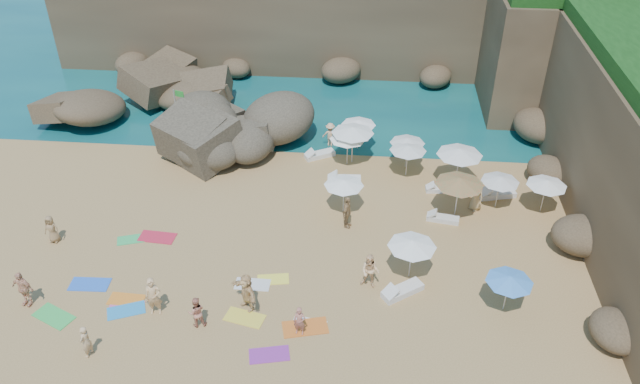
# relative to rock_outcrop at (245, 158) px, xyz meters

# --- Properties ---
(ground) EXTENTS (120.00, 120.00, 0.00)m
(ground) POSITION_rel_rock_outcrop_xyz_m (3.14, -9.13, 0.00)
(ground) COLOR tan
(ground) RESTS_ON ground
(seawater) EXTENTS (120.00, 120.00, 0.00)m
(seawater) POSITION_rel_rock_outcrop_xyz_m (3.14, 20.87, 0.00)
(seawater) COLOR #0C4751
(seawater) RESTS_ON ground
(cliff_back) EXTENTS (44.00, 8.00, 8.00)m
(cliff_back) POSITION_rel_rock_outcrop_xyz_m (5.14, 15.87, 4.00)
(cliff_back) COLOR brown
(cliff_back) RESTS_ON ground
(cliff_corner) EXTENTS (10.00, 12.00, 8.00)m
(cliff_corner) POSITION_rel_rock_outcrop_xyz_m (20.14, 10.87, 4.00)
(cliff_corner) COLOR brown
(cliff_corner) RESTS_ON ground
(rock_promontory) EXTENTS (12.00, 7.00, 2.00)m
(rock_promontory) POSITION_rel_rock_outcrop_xyz_m (-7.86, 6.87, 0.00)
(rock_promontory) COLOR brown
(rock_promontory) RESTS_ON ground
(rock_outcrop) EXTENTS (8.87, 7.87, 2.93)m
(rock_outcrop) POSITION_rel_rock_outcrop_xyz_m (0.00, 0.00, 0.00)
(rock_outcrop) COLOR brown
(rock_outcrop) RESTS_ON ground
(flag_pole) EXTENTS (0.67, 0.23, 3.49)m
(flag_pole) POSITION_rel_rock_outcrop_xyz_m (-4.41, 1.82, 2.23)
(flag_pole) COLOR silver
(flag_pole) RESTS_ON ground
(parasol_0) EXTENTS (2.14, 2.14, 2.03)m
(parasol_0) POSITION_rel_rock_outcrop_xyz_m (6.24, -0.15, 1.86)
(parasol_0) COLOR silver
(parasol_0) RESTS_ON ground
(parasol_1) EXTENTS (2.14, 2.14, 2.02)m
(parasol_1) POSITION_rel_rock_outcrop_xyz_m (6.80, 1.68, 1.85)
(parasol_1) COLOR silver
(parasol_1) RESTS_ON ground
(parasol_2) EXTENTS (2.52, 2.52, 2.38)m
(parasol_2) POSITION_rel_rock_outcrop_xyz_m (6.51, 0.11, 2.19)
(parasol_2) COLOR silver
(parasol_2) RESTS_ON ground
(parasol_3) EXTENTS (2.05, 2.05, 1.94)m
(parasol_3) POSITION_rel_rock_outcrop_xyz_m (9.72, -0.14, 1.78)
(parasol_3) COLOR silver
(parasol_3) RESTS_ON ground
(parasol_4) EXTENTS (2.11, 2.11, 1.99)m
(parasol_4) POSITION_rel_rock_outcrop_xyz_m (16.84, -4.00, 1.83)
(parasol_4) COLOR silver
(parasol_4) RESTS_ON ground
(parasol_5) EXTENTS (2.11, 2.11, 2.00)m
(parasol_5) POSITION_rel_rock_outcrop_xyz_m (9.72, -1.08, 1.83)
(parasol_5) COLOR silver
(parasol_5) RESTS_ON ground
(parasol_6) EXTENTS (2.55, 2.55, 2.41)m
(parasol_6) POSITION_rel_rock_outcrop_xyz_m (12.21, -4.83, 2.21)
(parasol_6) COLOR silver
(parasol_6) RESTS_ON ground
(parasol_7) EXTENTS (2.56, 2.56, 2.42)m
(parasol_7) POSITION_rel_rock_outcrop_xyz_m (12.50, -1.90, 2.22)
(parasol_7) COLOR silver
(parasol_7) RESTS_ON ground
(parasol_8) EXTENTS (2.04, 2.04, 1.93)m
(parasol_8) POSITION_rel_rock_outcrop_xyz_m (14.50, -3.77, 1.77)
(parasol_8) COLOR silver
(parasol_8) RESTS_ON ground
(parasol_9) EXTENTS (2.11, 2.11, 2.00)m
(parasol_9) POSITION_rel_rock_outcrop_xyz_m (6.29, -4.92, 1.83)
(parasol_9) COLOR silver
(parasol_9) RESTS_ON ground
(parasol_10) EXTENTS (2.05, 2.05, 1.94)m
(parasol_10) POSITION_rel_rock_outcrop_xyz_m (13.75, -11.58, 1.78)
(parasol_10) COLOR silver
(parasol_10) RESTS_ON ground
(parasol_11) EXTENTS (2.26, 2.26, 2.13)m
(parasol_11) POSITION_rel_rock_outcrop_xyz_m (9.66, -9.77, 1.96)
(parasol_11) COLOR silver
(parasol_11) RESTS_ON ground
(lounger_0) EXTENTS (1.93, 1.45, 0.29)m
(lounger_0) POSITION_rel_rock_outcrop_xyz_m (4.54, 0.51, 0.14)
(lounger_0) COLOR white
(lounger_0) RESTS_ON ground
(lounger_1) EXTENTS (1.65, 0.67, 0.25)m
(lounger_1) POSITION_rel_rock_outcrop_xyz_m (11.61, -2.56, 0.13)
(lounger_1) COLOR silver
(lounger_1) RESTS_ON ground
(lounger_2) EXTENTS (2.12, 1.15, 0.31)m
(lounger_2) POSITION_rel_rock_outcrop_xyz_m (14.71, -2.82, 0.16)
(lounger_2) COLOR silver
(lounger_2) RESTS_ON ground
(lounger_3) EXTENTS (1.94, 0.74, 0.30)m
(lounger_3) POSITION_rel_rock_outcrop_xyz_m (6.18, -2.08, 0.15)
(lounger_3) COLOR white
(lounger_3) RESTS_ON ground
(lounger_4) EXTENTS (1.75, 0.83, 0.26)m
(lounger_4) POSITION_rel_rock_outcrop_xyz_m (11.56, -5.32, 0.13)
(lounger_4) COLOR silver
(lounger_4) RESTS_ON ground
(lounger_5) EXTENTS (2.01, 1.72, 0.31)m
(lounger_5) POSITION_rel_rock_outcrop_xyz_m (9.34, -10.98, 0.16)
(lounger_5) COLOR silver
(lounger_5) RESTS_ON ground
(towel_0) EXTENTS (1.85, 0.98, 0.03)m
(towel_0) POSITION_rel_rock_outcrop_xyz_m (-5.06, -11.69, 0.02)
(towel_0) COLOR blue
(towel_0) RESTS_ON ground
(towel_1) EXTENTS (1.59, 0.90, 0.03)m
(towel_1) POSITION_rel_rock_outcrop_xyz_m (-2.87, -12.98, 0.01)
(towel_1) COLOR #D55297
(towel_1) RESTS_ON ground
(towel_2) EXTENTS (1.62, 0.86, 0.03)m
(towel_2) POSITION_rel_rock_outcrop_xyz_m (-3.03, -12.50, 0.01)
(towel_2) COLOR orange
(towel_2) RESTS_ON ground
(towel_3) EXTENTS (2.04, 1.59, 0.03)m
(towel_3) POSITION_rel_rock_outcrop_xyz_m (-5.83, -13.78, 0.02)
(towel_3) COLOR green
(towel_3) RESTS_ON ground
(towel_4) EXTENTS (1.87, 1.23, 0.03)m
(towel_4) POSITION_rel_rock_outcrop_xyz_m (2.47, -13.12, 0.02)
(towel_4) COLOR yellow
(towel_4) RESTS_ON ground
(towel_5) EXTENTS (1.62, 0.82, 0.03)m
(towel_5) POSITION_rel_rock_outcrop_xyz_m (2.44, -11.02, 0.01)
(towel_5) COLOR silver
(towel_5) RESTS_ON ground
(towel_6) EXTENTS (1.78, 1.16, 0.03)m
(towel_6) POSITION_rel_rock_outcrop_xyz_m (3.86, -15.06, 0.01)
(towel_6) COLOR purple
(towel_6) RESTS_ON ground
(towel_7) EXTENTS (1.90, 1.05, 0.03)m
(towel_7) POSITION_rel_rock_outcrop_xyz_m (-2.99, -8.03, 0.02)
(towel_7) COLOR red
(towel_7) RESTS_ON ground
(towel_8) EXTENTS (1.81, 1.37, 0.03)m
(towel_8) POSITION_rel_rock_outcrop_xyz_m (-2.81, -13.16, 0.01)
(towel_8) COLOR #268ACD
(towel_8) RESTS_ON ground
(towel_10) EXTENTS (2.10, 1.41, 0.03)m
(towel_10) POSITION_rel_rock_outcrop_xyz_m (5.16, -13.45, 0.02)
(towel_10) COLOR orange
(towel_10) RESTS_ON ground
(towel_11) EXTENTS (1.62, 1.15, 0.03)m
(towel_11) POSITION_rel_rock_outcrop_xyz_m (-4.22, -8.31, 0.01)
(towel_11) COLOR #34B65C
(towel_11) RESTS_ON ground
(towel_12) EXTENTS (1.56, 0.97, 0.03)m
(towel_12) POSITION_rel_rock_outcrop_xyz_m (3.35, -10.60, 0.01)
(towel_12) COLOR #FFF143
(towel_12) RESTS_ON ground
(towel_13) EXTENTS (1.56, 0.97, 0.03)m
(towel_13) POSITION_rel_rock_outcrop_xyz_m (5.31, -13.26, 0.01)
(towel_13) COLOR silver
(towel_13) RESTS_ON ground
(person_stand_0) EXTENTS (0.76, 0.55, 1.93)m
(person_stand_0) POSITION_rel_rock_outcrop_xyz_m (-1.43, -13.14, 0.96)
(person_stand_0) COLOR #DCAD73
(person_stand_0) RESTS_ON ground
(person_stand_1) EXTENTS (0.88, 0.77, 1.52)m
(person_stand_1) POSITION_rel_rock_outcrop_xyz_m (0.57, -13.69, 0.76)
(person_stand_1) COLOR tan
(person_stand_1) RESTS_ON ground
(person_stand_2) EXTENTS (1.06, 0.53, 1.57)m
(person_stand_2) POSITION_rel_rock_outcrop_xyz_m (5.07, 1.90, 0.79)
(person_stand_2) COLOR #E6B183
(person_stand_2) RESTS_ON ground
(person_stand_3) EXTENTS (0.68, 1.15, 1.84)m
(person_stand_3) POSITION_rel_rock_outcrop_xyz_m (6.54, -6.26, 0.92)
(person_stand_3) COLOR #A07D50
(person_stand_3) RESTS_ON ground
(person_stand_4) EXTENTS (0.95, 0.98, 1.81)m
(person_stand_4) POSITION_rel_rock_outcrop_xyz_m (13.33, -4.09, 0.90)
(person_stand_4) COLOR tan
(person_stand_4) RESTS_ON ground
(person_stand_5) EXTENTS (1.42, 0.56, 1.49)m
(person_stand_5) POSITION_rel_rock_outcrop_xyz_m (-5.00, 2.81, 0.74)
(person_stand_5) COLOR #B46E5A
(person_stand_5) RESTS_ON ground
(person_stand_6) EXTENTS (0.48, 0.63, 1.56)m
(person_stand_6) POSITION_rel_rock_outcrop_xyz_m (-3.45, -15.69, 0.78)
(person_stand_6) COLOR tan
(person_stand_6) RESTS_ON ground
(person_lie_1) EXTENTS (1.39, 1.97, 0.44)m
(person_lie_1) POSITION_rel_rock_outcrop_xyz_m (-7.30, -13.14, 0.22)
(person_lie_1) COLOR #E0A37F
(person_lie_1) RESTS_ON ground
(person_lie_2) EXTENTS (0.73, 1.50, 0.40)m
(person_lie_2) POSITION_rel_rock_outcrop_xyz_m (-8.02, -8.78, 0.20)
(person_lie_2) COLOR #96744B
(person_lie_2) RESTS_ON ground
(person_lie_3) EXTENTS (2.50, 2.50, 0.49)m
(person_lie_3) POSITION_rel_rock_outcrop_xyz_m (2.50, -12.50, 0.24)
(person_lie_3) COLOR #DAAF72
(person_lie_3) RESTS_ON ground
(person_lie_4) EXTENTS (0.69, 1.47, 0.34)m
(person_lie_4) POSITION_rel_rock_outcrop_xyz_m (4.97, -13.81, 0.17)
(person_lie_4) COLOR #B66E5B
(person_lie_4) RESTS_ON ground
(person_lie_5) EXTENTS (1.30, 1.93, 0.67)m
(person_lie_5) POSITION_rel_rock_outcrop_xyz_m (7.82, -10.65, 0.33)
(person_lie_5) COLOR #F3C28A
(person_lie_5) RESTS_ON ground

